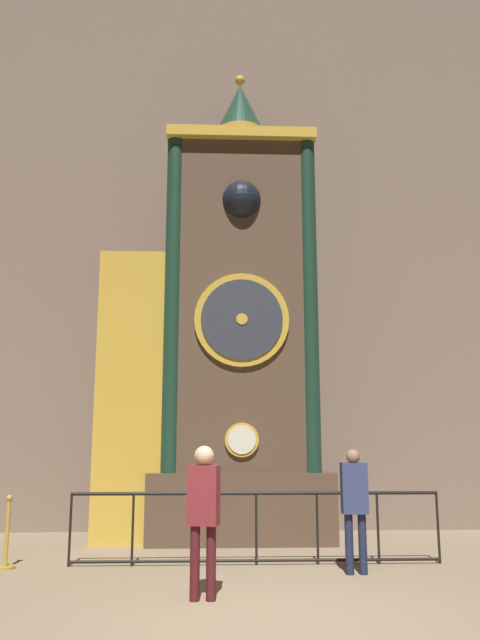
% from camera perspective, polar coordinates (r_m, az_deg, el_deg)
% --- Properties ---
extents(ground_plane, '(28.00, 28.00, 0.00)m').
position_cam_1_polar(ground_plane, '(6.61, 2.47, -26.21)').
color(ground_plane, '#847056').
extents(cathedral_back_wall, '(24.00, 0.32, 12.37)m').
position_cam_1_polar(cathedral_back_wall, '(13.44, -0.43, 8.41)').
color(cathedral_back_wall, '#7A6656').
rests_on(cathedral_back_wall, ground_plane).
extents(clock_tower, '(4.15, 1.80, 8.98)m').
position_cam_1_polar(clock_tower, '(11.58, -1.77, -1.53)').
color(clock_tower, brown).
rests_on(clock_tower, ground_plane).
extents(railing_fence, '(5.31, 0.05, 1.01)m').
position_cam_1_polar(railing_fence, '(9.38, 1.50, -18.09)').
color(railing_fence, black).
rests_on(railing_fence, ground_plane).
extents(visitor_near, '(0.38, 0.30, 1.68)m').
position_cam_1_polar(visitor_near, '(7.36, -3.35, -16.54)').
color(visitor_near, '#461518').
rests_on(visitor_near, ground_plane).
extents(visitor_far, '(0.35, 0.23, 1.62)m').
position_cam_1_polar(visitor_far, '(8.84, 10.42, -15.78)').
color(visitor_far, '#1B213A').
rests_on(visitor_far, ground_plane).
extents(stanchion_post, '(0.28, 0.28, 0.98)m').
position_cam_1_polar(stanchion_post, '(9.71, -20.58, -18.68)').
color(stanchion_post, '#B28E33').
rests_on(stanchion_post, ground_plane).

